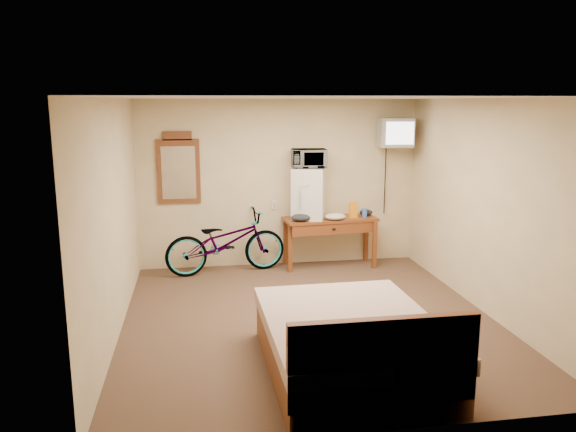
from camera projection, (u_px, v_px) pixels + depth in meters
The scene contains 13 objects.
room at pixel (309, 213), 6.22m from camera, with size 4.60×4.64×2.50m.
desk at pixel (330, 226), 8.39m from camera, with size 1.42×0.66×0.75m.
mini_fridge at pixel (309, 193), 8.28m from camera, with size 0.58×0.57×0.76m.
microwave at pixel (309, 158), 8.18m from camera, with size 0.49×0.33×0.27m, color silver.
snack_bag at pixel (353, 210), 8.38m from camera, with size 0.12×0.07×0.24m, color orange.
blue_cup at pixel (365, 213), 8.43m from camera, with size 0.08×0.08×0.14m, color blue.
cloth_cream at pixel (335, 217), 8.25m from camera, with size 0.31×0.24×0.10m, color beige.
cloth_dark_a at pixel (301, 218), 8.15m from camera, with size 0.29×0.22×0.11m, color black.
cloth_dark_b at pixel (366, 212), 8.57m from camera, with size 0.20×0.17×0.09m, color black.
crt_television at pixel (395, 132), 8.29m from camera, with size 0.52×0.60×0.42m.
wall_mirror at pixel (179, 169), 8.13m from camera, with size 0.62×0.04×1.04m.
bicycle at pixel (226, 242), 8.13m from camera, with size 0.61×1.76×0.92m, color black.
bed at pixel (351, 344), 5.10m from camera, with size 1.55×2.03×0.90m.
Camera 1 is at (-1.22, -5.98, 2.47)m, focal length 35.00 mm.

